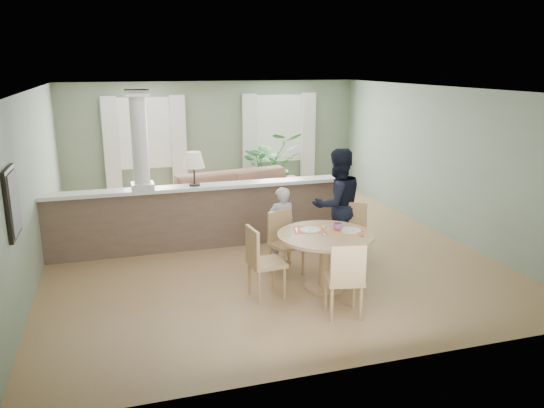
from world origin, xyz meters
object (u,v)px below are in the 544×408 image
object	(u,v)px
chair_far_boy	(284,239)
chair_far_man	(351,232)
dining_table	(326,245)
sofa	(240,196)
chair_near	(345,277)
man_person	(337,205)
chair_side	(261,259)
child_person	(281,226)
houseplant	(271,165)

from	to	relation	value
chair_far_boy	chair_far_man	distance (m)	1.08
dining_table	chair_far_boy	xyz separation A→B (m)	(-0.37, 0.73, -0.12)
chair_far_man	chair_far_boy	bearing A→B (deg)	-143.81
sofa	chair_near	world-z (taller)	chair_near
chair_near	man_person	world-z (taller)	man_person
chair_side	child_person	world-z (taller)	child_person
dining_table	houseplant	bearing A→B (deg)	81.74
houseplant	man_person	world-z (taller)	man_person
houseplant	chair_far_man	size ratio (longest dim) A/B	1.59
chair_near	child_person	world-z (taller)	child_person
dining_table	chair_far_man	world-z (taller)	chair_far_man
sofa	chair_side	xyz separation A→B (m)	(-0.63, -3.86, 0.09)
houseplant	chair_near	size ratio (longest dim) A/B	1.59
chair_near	sofa	bearing A→B (deg)	-75.99
child_person	chair_side	bearing A→B (deg)	57.12
chair_near	child_person	size ratio (longest dim) A/B	0.80
chair_far_boy	chair_side	xyz separation A→B (m)	(-0.57, -0.77, 0.03)
dining_table	chair_far_man	distance (m)	0.99
sofa	chair_far_man	world-z (taller)	chair_far_man
child_person	man_person	size ratio (longest dim) A/B	0.69
sofa	man_person	distance (m)	2.95
sofa	houseplant	world-z (taller)	houseplant
chair_far_man	chair_side	size ratio (longest dim) A/B	1.00
chair_far_man	chair_side	distance (m)	1.81
chair_far_man	man_person	bearing A→B (deg)	139.90
houseplant	chair_side	distance (m)	5.51
chair_near	chair_far_boy	bearing A→B (deg)	-69.51
child_person	houseplant	bearing A→B (deg)	-107.30
child_person	man_person	distance (m)	0.98
dining_table	child_person	bearing A→B (deg)	106.17
chair_far_boy	sofa	bearing A→B (deg)	71.23
dining_table	chair_far_man	bearing A→B (deg)	44.42
houseplant	chair_far_boy	world-z (taller)	houseplant
chair_near	man_person	distance (m)	2.15
child_person	man_person	xyz separation A→B (m)	(0.94, 0.00, 0.28)
chair_far_boy	child_person	distance (m)	0.35
chair_far_boy	man_person	xyz separation A→B (m)	(1.00, 0.33, 0.38)
chair_near	man_person	size ratio (longest dim) A/B	0.55
sofa	chair_far_man	size ratio (longest dim) A/B	3.15
dining_table	chair_far_boy	size ratio (longest dim) A/B	1.41
dining_table	man_person	size ratio (longest dim) A/B	0.74
chair_far_man	child_person	xyz separation A→B (m)	(-1.02, 0.37, 0.08)
chair_far_boy	child_person	world-z (taller)	child_person
dining_table	chair_side	size ratio (longest dim) A/B	1.34
chair_far_boy	child_person	size ratio (longest dim) A/B	0.76
sofa	chair_far_boy	world-z (taller)	chair_far_boy
chair_far_boy	man_person	bearing A→B (deg)	0.65
sofa	chair_side	world-z (taller)	chair_side
dining_table	man_person	xyz separation A→B (m)	(0.63, 1.07, 0.26)
houseplant	child_person	bearing A→B (deg)	-104.42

